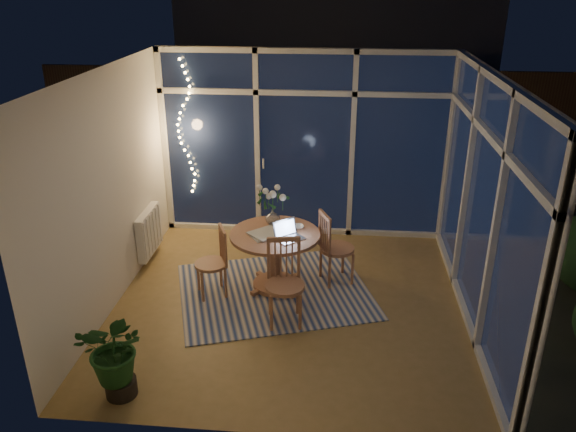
% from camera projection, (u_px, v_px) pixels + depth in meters
% --- Properties ---
extents(floor, '(4.00, 4.00, 0.00)m').
position_uv_depth(floor, '(292.00, 303.00, 6.44)').
color(floor, olive).
rests_on(floor, ground).
extents(ceiling, '(4.00, 4.00, 0.00)m').
position_uv_depth(ceiling, '(292.00, 73.00, 5.40)').
color(ceiling, silver).
rests_on(ceiling, wall_back).
extents(wall_back, '(4.00, 0.04, 2.60)m').
position_uv_depth(wall_back, '(305.00, 145.00, 7.74)').
color(wall_back, white).
rests_on(wall_back, floor).
extents(wall_front, '(4.00, 0.04, 2.60)m').
position_uv_depth(wall_front, '(268.00, 299.00, 4.09)').
color(wall_front, white).
rests_on(wall_front, floor).
extents(wall_left, '(0.04, 4.00, 2.60)m').
position_uv_depth(wall_left, '(109.00, 192.00, 6.09)').
color(wall_left, white).
rests_on(wall_left, floor).
extents(wall_right, '(0.04, 4.00, 2.60)m').
position_uv_depth(wall_right, '(486.00, 205.00, 5.75)').
color(wall_right, white).
rests_on(wall_right, floor).
extents(window_wall_back, '(4.00, 0.10, 2.60)m').
position_uv_depth(window_wall_back, '(305.00, 146.00, 7.71)').
color(window_wall_back, silver).
rests_on(window_wall_back, floor).
extents(window_wall_right, '(0.10, 4.00, 2.60)m').
position_uv_depth(window_wall_right, '(482.00, 205.00, 5.75)').
color(window_wall_right, silver).
rests_on(window_wall_right, floor).
extents(radiator, '(0.10, 0.70, 0.58)m').
position_uv_depth(radiator, '(149.00, 232.00, 7.27)').
color(radiator, white).
rests_on(radiator, wall_left).
extents(fairy_lights, '(0.24, 0.10, 1.85)m').
position_uv_depth(fairy_lights, '(184.00, 128.00, 7.69)').
color(fairy_lights, '#FFC966').
rests_on(fairy_lights, window_wall_back).
extents(garden_patio, '(12.00, 6.00, 0.10)m').
position_uv_depth(garden_patio, '(340.00, 170.00, 10.98)').
color(garden_patio, black).
rests_on(garden_patio, ground).
extents(garden_fence, '(11.00, 0.08, 1.80)m').
position_uv_depth(garden_fence, '(316.00, 115.00, 11.10)').
color(garden_fence, '#3E2616').
rests_on(garden_fence, ground).
extents(neighbour_roof, '(7.00, 3.00, 2.20)m').
position_uv_depth(neighbour_roof, '(336.00, 32.00, 13.29)').
color(neighbour_roof, '#34373F').
rests_on(neighbour_roof, ground).
extents(garden_shrubs, '(0.90, 0.90, 0.90)m').
position_uv_depth(garden_shrubs, '(262.00, 169.00, 9.43)').
color(garden_shrubs, '#1B3216').
rests_on(garden_shrubs, ground).
extents(rug, '(2.63, 2.34, 0.01)m').
position_uv_depth(rug, '(274.00, 291.00, 6.68)').
color(rug, beige).
rests_on(rug, floor).
extents(dining_table, '(1.32, 1.32, 0.72)m').
position_uv_depth(dining_table, '(275.00, 261.00, 6.63)').
color(dining_table, '#986044').
rests_on(dining_table, floor).
extents(chair_left, '(0.52, 0.52, 0.85)m').
position_uv_depth(chair_left, '(211.00, 262.00, 6.44)').
color(chair_left, '#986044').
rests_on(chair_left, floor).
extents(chair_right, '(0.57, 0.57, 0.94)m').
position_uv_depth(chair_right, '(337.00, 247.00, 6.72)').
color(chair_right, '#986044').
rests_on(chair_right, floor).
extents(chair_front, '(0.51, 0.51, 0.96)m').
position_uv_depth(chair_front, '(285.00, 284.00, 5.89)').
color(chair_front, '#986044').
rests_on(chair_front, floor).
extents(laptop, '(0.40, 0.39, 0.22)m').
position_uv_depth(laptop, '(290.00, 231.00, 6.29)').
color(laptop, silver).
rests_on(laptop, dining_table).
extents(flower_vase, '(0.25, 0.25, 0.21)m').
position_uv_depth(flower_vase, '(273.00, 216.00, 6.69)').
color(flower_vase, white).
rests_on(flower_vase, dining_table).
extents(bowl, '(0.19, 0.19, 0.04)m').
position_uv_depth(bowl, '(298.00, 227.00, 6.61)').
color(bowl, white).
rests_on(bowl, dining_table).
extents(newspapers, '(0.46, 0.45, 0.02)m').
position_uv_depth(newspapers, '(268.00, 233.00, 6.47)').
color(newspapers, silver).
rests_on(newspapers, dining_table).
extents(phone, '(0.13, 0.12, 0.01)m').
position_uv_depth(phone, '(282.00, 234.00, 6.45)').
color(phone, black).
rests_on(phone, dining_table).
extents(potted_plant, '(0.62, 0.56, 0.76)m').
position_uv_depth(potted_plant, '(117.00, 360.00, 4.90)').
color(potted_plant, '#1A491C').
rests_on(potted_plant, floor).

